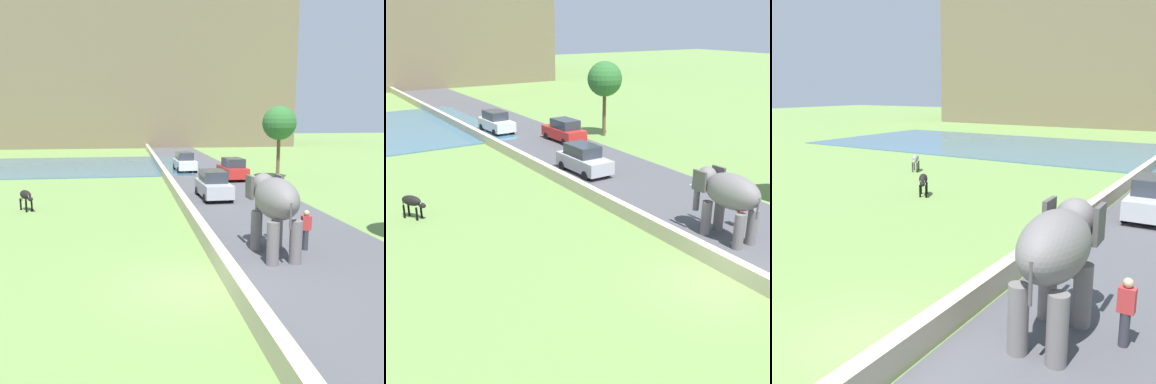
# 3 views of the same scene
# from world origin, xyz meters

# --- Properties ---
(ground_plane) EXTENTS (220.00, 220.00, 0.00)m
(ground_plane) POSITION_xyz_m (0.00, 0.00, 0.00)
(ground_plane) COLOR #6B8E47
(road_surface) EXTENTS (7.00, 120.00, 0.06)m
(road_surface) POSITION_xyz_m (5.00, 20.00, 0.03)
(road_surface) COLOR #4C4C51
(road_surface) RESTS_ON ground
(barrier_wall) EXTENTS (0.40, 110.00, 0.70)m
(barrier_wall) POSITION_xyz_m (1.20, 18.00, 0.35)
(barrier_wall) COLOR beige
(barrier_wall) RESTS_ON ground
(elephant) EXTENTS (1.49, 3.48, 2.99)m
(elephant) POSITION_xyz_m (3.42, 2.43, 2.04)
(elephant) COLOR slate
(elephant) RESTS_ON ground
(person_beside_elephant) EXTENTS (0.36, 0.22, 1.63)m
(person_beside_elephant) POSITION_xyz_m (4.86, 2.77, 0.87)
(person_beside_elephant) COLOR #33333D
(person_beside_elephant) RESTS_ON ground
(car_white) EXTENTS (1.92, 4.06, 1.80)m
(car_white) POSITION_xyz_m (3.42, 27.49, 0.90)
(car_white) COLOR white
(car_white) RESTS_ON ground
(car_silver) EXTENTS (1.86, 4.04, 1.80)m
(car_silver) POSITION_xyz_m (3.42, 13.73, 0.90)
(car_silver) COLOR #B7B7BC
(car_silver) RESTS_ON ground
(car_red) EXTENTS (1.92, 4.06, 1.80)m
(car_red) POSITION_xyz_m (6.58, 21.49, 0.90)
(car_red) COLOR red
(car_red) RESTS_ON ground
(cow_black) EXTENTS (1.06, 1.33, 1.15)m
(cow_black) POSITION_xyz_m (-7.45, 11.89, 0.84)
(cow_black) COLOR black
(cow_black) RESTS_ON ground
(tree_mid) EXTENTS (2.77, 2.77, 5.98)m
(tree_mid) POSITION_xyz_m (10.46, 21.64, 4.56)
(tree_mid) COLOR brown
(tree_mid) RESTS_ON ground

